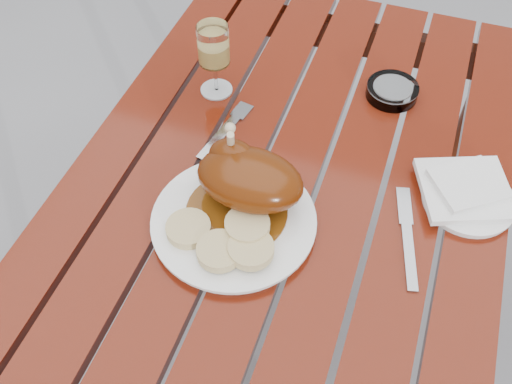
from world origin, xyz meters
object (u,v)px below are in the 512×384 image
side_plate (468,200)px  wine_glass (214,60)px  table (284,270)px  dinner_plate (234,222)px  ashtray (392,91)px

side_plate → wine_glass: bearing=166.5°
wine_glass → side_plate: (0.54, -0.13, -0.07)m
table → dinner_plate: bearing=-109.5°
wine_glass → ashtray: (0.36, 0.11, -0.07)m
table → side_plate: bearing=4.8°
table → ashtray: (0.14, 0.26, 0.39)m
ashtray → dinner_plate: bearing=-114.7°
table → dinner_plate: dinner_plate is taller
table → wine_glass: size_ratio=7.50×
wine_glass → table: bearing=-35.9°
table → dinner_plate: (-0.06, -0.16, 0.38)m
wine_glass → side_plate: bearing=-13.5°
dinner_plate → wine_glass: wine_glass is taller
table → side_plate: (0.32, 0.03, 0.38)m
wine_glass → side_plate: wine_glass is taller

